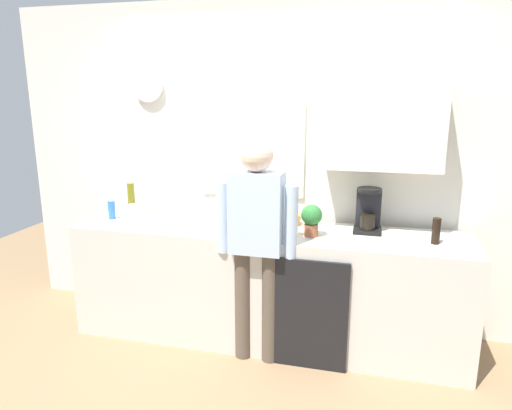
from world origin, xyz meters
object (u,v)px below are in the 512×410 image
(bottle_amber_beer, at_px, (236,208))
(potted_plant, at_px, (312,218))
(cup_white_mug, at_px, (133,210))
(person_at_sink, at_px, (257,234))
(coffee_maker, at_px, (368,212))
(mixing_bowl, at_px, (286,219))
(bottle_clear_soda, at_px, (251,211))
(dish_soap, at_px, (112,210))
(bottle_olive_oil, at_px, (131,197))
(bottle_red_vinegar, at_px, (250,222))
(cup_terracotta_mug, at_px, (284,227))
(bottle_dark_sauce, at_px, (436,231))

(bottle_amber_beer, distance_m, potted_plant, 0.67)
(cup_white_mug, xyz_separation_m, person_at_sink, (1.17, -0.42, 0.01))
(coffee_maker, distance_m, mixing_bowl, 0.62)
(person_at_sink, bearing_deg, bottle_amber_beer, 134.38)
(coffee_maker, xyz_separation_m, person_at_sink, (-0.73, -0.46, -0.09))
(mixing_bowl, bearing_deg, coffee_maker, -1.78)
(bottle_clear_soda, bearing_deg, person_at_sink, -67.69)
(bottle_amber_beer, relative_size, potted_plant, 1.00)
(potted_plant, bearing_deg, coffee_maker, 30.53)
(cup_white_mug, distance_m, dish_soap, 0.18)
(coffee_maker, bearing_deg, person_at_sink, -148.05)
(bottle_amber_beer, distance_m, dish_soap, 1.01)
(bottle_olive_oil, bearing_deg, potted_plant, -10.93)
(bottle_clear_soda, xyz_separation_m, mixing_bowl, (0.24, 0.18, -0.10))
(bottle_clear_soda, relative_size, dish_soap, 1.56)
(bottle_red_vinegar, height_order, cup_white_mug, bottle_red_vinegar)
(cup_terracotta_mug, height_order, potted_plant, potted_plant)
(potted_plant, xyz_separation_m, person_at_sink, (-0.35, -0.23, -0.08))
(bottle_clear_soda, relative_size, bottle_olive_oil, 1.12)
(mixing_bowl, relative_size, dish_soap, 1.22)
(bottle_olive_oil, relative_size, mixing_bowl, 1.14)
(cup_terracotta_mug, xyz_separation_m, mixing_bowl, (-0.02, 0.22, -0.01))
(dish_soap, bearing_deg, coffee_maker, 5.00)
(potted_plant, relative_size, dish_soap, 1.28)
(cup_white_mug, relative_size, potted_plant, 0.41)
(cup_terracotta_mug, height_order, person_at_sink, person_at_sink)
(bottle_olive_oil, xyz_separation_m, cup_white_mug, (0.08, -0.12, -0.08))
(coffee_maker, relative_size, person_at_sink, 0.21)
(coffee_maker, xyz_separation_m, dish_soap, (-2.02, -0.18, -0.07))
(bottle_red_vinegar, xyz_separation_m, bottle_amber_beer, (-0.21, 0.36, 0.01))
(cup_terracotta_mug, bearing_deg, cup_white_mug, 172.91)
(bottle_dark_sauce, distance_m, bottle_olive_oil, 2.45)
(bottle_amber_beer, height_order, potted_plant, same)
(bottle_clear_soda, xyz_separation_m, person_at_sink, (0.12, -0.30, -0.08))
(bottle_clear_soda, distance_m, potted_plant, 0.47)
(coffee_maker, xyz_separation_m, bottle_clear_soda, (-0.85, -0.16, -0.01))
(bottle_clear_soda, distance_m, person_at_sink, 0.33)
(bottle_olive_oil, distance_m, potted_plant, 1.62)
(bottle_clear_soda, relative_size, bottle_dark_sauce, 1.56)
(bottle_olive_oil, height_order, cup_white_mug, bottle_olive_oil)
(bottle_dark_sauce, xyz_separation_m, potted_plant, (-0.84, -0.04, 0.04))
(bottle_clear_soda, height_order, mixing_bowl, bottle_clear_soda)
(cup_terracotta_mug, relative_size, person_at_sink, 0.06)
(bottle_red_vinegar, height_order, potted_plant, potted_plant)
(potted_plant, bearing_deg, cup_terracotta_mug, 171.80)
(bottle_olive_oil, height_order, potted_plant, bottle_olive_oil)
(cup_white_mug, bearing_deg, cup_terracotta_mug, -7.09)
(bottle_olive_oil, distance_m, dish_soap, 0.26)
(bottle_amber_beer, relative_size, bottle_dark_sauce, 1.28)
(bottle_red_vinegar, height_order, dish_soap, bottle_red_vinegar)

